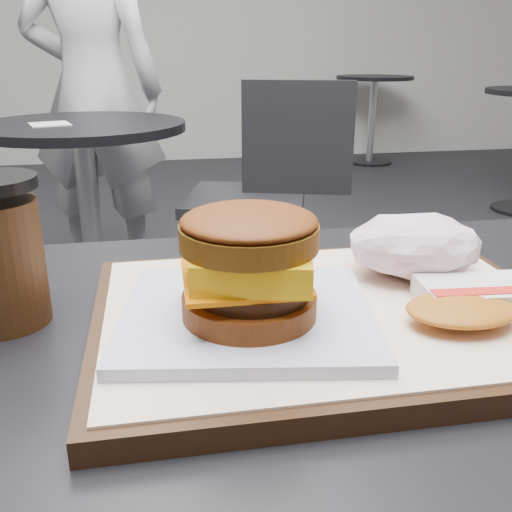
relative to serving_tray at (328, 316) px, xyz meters
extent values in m
cube|color=black|center=(-0.02, -0.04, -0.03)|extent=(0.80, 0.60, 0.04)
cube|color=black|center=(0.00, 0.00, 0.00)|extent=(0.38, 0.28, 0.02)
cube|color=white|center=(0.00, 0.00, 0.01)|extent=(0.36, 0.26, 0.00)
cube|color=white|center=(-0.07, -0.02, 0.02)|extent=(0.21, 0.20, 0.01)
cylinder|color=#69300F|center=(-0.07, -0.03, 0.03)|extent=(0.11, 0.11, 0.02)
cylinder|color=black|center=(-0.07, -0.03, 0.04)|extent=(0.10, 0.10, 0.01)
cube|color=orange|center=(-0.07, -0.02, 0.05)|extent=(0.09, 0.09, 0.00)
cube|color=yellow|center=(-0.07, -0.03, 0.06)|extent=(0.10, 0.10, 0.02)
cylinder|color=brown|center=(-0.07, -0.03, 0.08)|extent=(0.11, 0.11, 0.02)
ellipsoid|color=brown|center=(-0.07, -0.03, 0.09)|extent=(0.11, 0.11, 0.02)
cube|color=silver|center=(0.12, -0.02, 0.02)|extent=(0.09, 0.06, 0.02)
cube|color=red|center=(0.12, -0.03, 0.03)|extent=(0.09, 0.02, 0.00)
ellipsoid|color=orange|center=(0.09, -0.05, 0.02)|extent=(0.09, 0.06, 0.01)
cylinder|color=black|center=(-0.37, 1.61, -0.77)|extent=(0.44, 0.44, 0.02)
cylinder|color=#A5A5AA|center=(-0.37, 1.61, -0.41)|extent=(0.07, 0.07, 0.70)
cylinder|color=black|center=(-0.37, 1.61, -0.04)|extent=(0.70, 0.70, 0.03)
cube|color=silver|center=(-0.46, 1.56, -0.03)|extent=(0.15, 0.15, 0.00)
cylinder|color=#AEAEB3|center=(0.19, 1.59, -0.56)|extent=(0.06, 0.06, 0.44)
cube|color=black|center=(0.19, 1.59, -0.32)|extent=(0.52, 0.52, 0.04)
cube|color=black|center=(0.38, 1.59, -0.10)|extent=(0.39, 0.14, 0.40)
imported|color=silver|center=(-0.37, 2.18, 0.03)|extent=(0.67, 0.52, 1.63)
cylinder|color=black|center=(1.78, 4.46, -0.77)|extent=(0.40, 0.40, 0.02)
cylinder|color=#A5A5AA|center=(1.78, 4.46, -0.41)|extent=(0.06, 0.06, 0.70)
cylinder|color=black|center=(1.78, 4.46, -0.04)|extent=(0.66, 0.66, 0.03)
camera|label=1|loc=(-0.13, -0.41, 0.21)|focal=40.00mm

